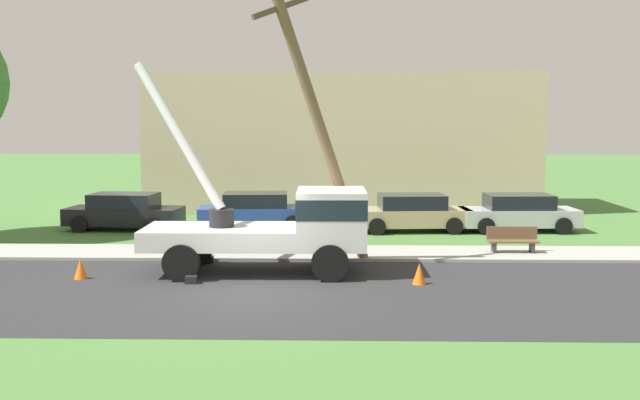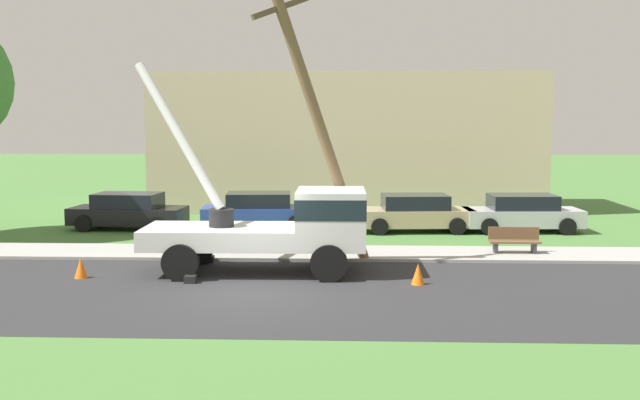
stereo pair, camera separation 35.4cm
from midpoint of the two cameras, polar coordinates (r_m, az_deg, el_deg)
ground_plane at (r=31.02m, az=-1.91°, el=-1.88°), size 120.00×120.00×0.00m
road_asphalt at (r=19.27m, az=-4.59°, el=-6.89°), size 80.00×8.17×0.01m
sidewalk_strip at (r=24.46m, az=-3.07°, el=-3.96°), size 80.00×2.51×0.10m
utility_truck at (r=21.41m, az=-2.19°, el=-1.73°), size 6.80×3.20×5.98m
leaning_utility_pole at (r=22.14m, az=0.23°, el=6.18°), size 3.41×2.23×8.52m
traffic_cone_ahead at (r=20.19m, az=7.85°, el=-5.51°), size 0.36×0.36×0.56m
traffic_cone_behind at (r=21.75m, az=-17.01°, el=-4.88°), size 0.36×0.36×0.56m
parked_sedan_black at (r=30.65m, az=-13.84°, el=-0.82°), size 4.52×2.23×1.42m
parked_sedan_blue at (r=30.02m, az=-4.26°, el=-0.80°), size 4.52×2.23×1.42m
parked_sedan_tan at (r=29.43m, az=7.46°, el=-0.97°), size 4.53×2.24×1.42m
parked_sedan_silver at (r=30.22m, az=15.22°, el=-0.95°), size 4.48×2.16×1.42m
park_bench at (r=24.92m, az=14.73°, el=-3.00°), size 1.60×0.45×0.90m
lowrise_building_backdrop at (r=36.79m, az=2.28°, el=4.39°), size 18.00×6.00×6.40m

